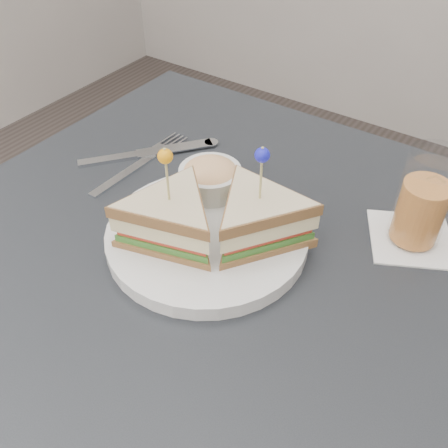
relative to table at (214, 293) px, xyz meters
The scene contains 5 objects.
table is the anchor object (origin of this frame).
plate_meal 0.12m from the table, 127.23° to the left, with size 0.33×0.32×0.16m.
cutlery_fork 0.25m from the table, 153.04° to the left, with size 0.03×0.21×0.01m.
cutlery_knife 0.27m from the table, 151.80° to the left, with size 0.16×0.19×0.01m.
drink_set 0.30m from the table, 40.59° to the left, with size 0.14×0.14×0.14m.
Camera 1 is at (0.27, -0.37, 1.21)m, focal length 40.00 mm.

